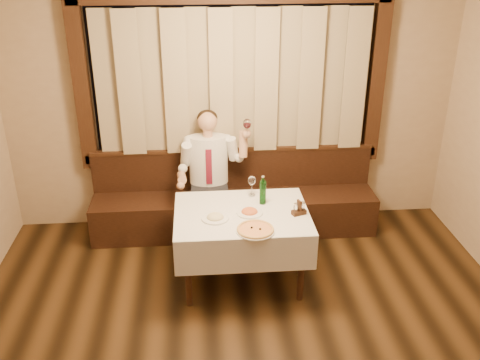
{
  "coord_description": "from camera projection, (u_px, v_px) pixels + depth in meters",
  "views": [
    {
      "loc": [
        -0.38,
        -2.73,
        3.16
      ],
      "look_at": [
        0.0,
        1.9,
        1.0
      ],
      "focal_mm": 40.0,
      "sensor_mm": 36.0,
      "label": 1
    }
  ],
  "objects": [
    {
      "name": "room",
      "position": [
        250.0,
        172.0,
        4.07
      ],
      "size": [
        5.01,
        6.01,
        2.81
      ],
      "color": "black",
      "rests_on": "ground"
    },
    {
      "name": "banquette",
      "position": [
        234.0,
        204.0,
        6.16
      ],
      "size": [
        3.2,
        0.61,
        0.94
      ],
      "color": "black",
      "rests_on": "ground"
    },
    {
      "name": "dining_table",
      "position": [
        242.0,
        222.0,
        5.09
      ],
      "size": [
        1.27,
        0.97,
        0.76
      ],
      "color": "black",
      "rests_on": "ground"
    },
    {
      "name": "pizza",
      "position": [
        255.0,
        230.0,
        4.72
      ],
      "size": [
        0.35,
        0.35,
        0.04
      ],
      "rotation": [
        0.0,
        0.0,
        -0.38
      ],
      "color": "white",
      "rests_on": "dining_table"
    },
    {
      "name": "pasta_red",
      "position": [
        250.0,
        210.0,
        5.01
      ],
      "size": [
        0.25,
        0.25,
        0.09
      ],
      "rotation": [
        0.0,
        0.0,
        0.3
      ],
      "color": "white",
      "rests_on": "dining_table"
    },
    {
      "name": "pasta_cream",
      "position": [
        215.0,
        215.0,
        4.91
      ],
      "size": [
        0.26,
        0.26,
        0.09
      ],
      "rotation": [
        0.0,
        0.0,
        0.25
      ],
      "color": "white",
      "rests_on": "dining_table"
    },
    {
      "name": "green_bottle",
      "position": [
        263.0,
        192.0,
        5.16
      ],
      "size": [
        0.06,
        0.06,
        0.29
      ],
      "rotation": [
        0.0,
        0.0,
        -0.14
      ],
      "color": "#0F4A11",
      "rests_on": "dining_table"
    },
    {
      "name": "table_wine_glass",
      "position": [
        252.0,
        181.0,
        5.3
      ],
      "size": [
        0.08,
        0.08,
        0.21
      ],
      "rotation": [
        0.0,
        0.0,
        -0.23
      ],
      "color": "white",
      "rests_on": "dining_table"
    },
    {
      "name": "cruet_caddy",
      "position": [
        299.0,
        209.0,
        4.99
      ],
      "size": [
        0.15,
        0.11,
        0.14
      ],
      "rotation": [
        0.0,
        0.0,
        0.36
      ],
      "color": "black",
      "rests_on": "dining_table"
    },
    {
      "name": "seated_man",
      "position": [
        209.0,
        166.0,
        5.83
      ],
      "size": [
        0.8,
        0.6,
        1.44
      ],
      "color": "black",
      "rests_on": "ground"
    }
  ]
}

